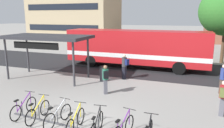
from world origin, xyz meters
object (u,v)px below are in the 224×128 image
parked_bicycle_purple_0 (24,108)px  city_bus (136,47)px  parked_bicycle_yellow_3 (76,121)px  transit_shelter (46,38)px  trash_bin (104,74)px  parked_bicycle_silver_2 (58,116)px  commuter_navy_pack_1 (125,65)px  parked_bicycle_yellow_1 (38,112)px  parked_bicycle_black_4 (97,125)px  commuter_navy_pack_0 (224,77)px  commuter_olive_pack_3 (223,96)px  commuter_black_pack_2 (106,78)px

parked_bicycle_purple_0 → city_bus: bearing=-15.1°
parked_bicycle_yellow_3 → transit_shelter: transit_shelter is taller
transit_shelter → trash_bin: (3.96, 0.77, -2.36)m
parked_bicycle_silver_2 → commuter_navy_pack_1: commuter_navy_pack_1 is taller
parked_bicycle_purple_0 → parked_bicycle_yellow_1: 0.88m
city_bus → parked_bicycle_black_4: (1.31, -11.28, -1.39)m
city_bus → parked_bicycle_yellow_1: 11.26m
city_bus → commuter_navy_pack_1: size_ratio=6.74×
parked_bicycle_black_4 → commuter_navy_pack_0: commuter_navy_pack_0 is taller
city_bus → transit_shelter: 7.56m
parked_bicycle_black_4 → commuter_olive_pack_3: bearing=-61.8°
commuter_black_pack_2 → transit_shelter: bearing=43.2°
parked_bicycle_black_4 → commuter_navy_pack_0: 8.15m
parked_bicycle_yellow_1 → commuter_navy_pack_0: size_ratio=0.99×
commuter_navy_pack_0 → transit_shelter: bearing=63.5°
city_bus → commuter_navy_pack_1: (0.11, -3.82, -0.74)m
commuter_olive_pack_3 → city_bus: bearing=46.6°
trash_bin → parked_bicycle_yellow_1: bearing=-93.8°
commuter_navy_pack_0 → trash_bin: commuter_navy_pack_0 is taller
city_bus → parked_bicycle_silver_2: city_bus is taller
parked_bicycle_yellow_3 → trash_bin: (-1.51, 6.56, 0.13)m
parked_bicycle_yellow_1 → trash_bin: trash_bin is taller
transit_shelter → commuter_black_pack_2: size_ratio=3.65×
parked_bicycle_purple_0 → trash_bin: 6.37m
commuter_navy_pack_1 → commuter_black_pack_2: size_ratio=1.06×
parked_bicycle_black_4 → transit_shelter: 8.98m
parked_bicycle_yellow_1 → commuter_olive_pack_3: size_ratio=1.05×
commuter_navy_pack_0 → commuter_navy_pack_1: bearing=50.9°
parked_bicycle_yellow_3 → parked_bicycle_silver_2: bearing=75.4°
parked_bicycle_silver_2 → transit_shelter: (-4.57, 5.63, 2.49)m
parked_bicycle_purple_0 → trash_bin: bearing=-14.4°
commuter_olive_pack_3 → commuter_navy_pack_0: bearing=3.2°
commuter_navy_pack_1 → trash_bin: size_ratio=1.73×
transit_shelter → trash_bin: transit_shelter is taller
city_bus → commuter_olive_pack_3: 9.90m
parked_bicycle_yellow_3 → trash_bin: size_ratio=1.67×
parked_bicycle_yellow_1 → commuter_navy_pack_1: 7.47m
commuter_black_pack_2 → trash_bin: (-1.09, 2.35, -0.45)m
commuter_black_pack_2 → commuter_olive_pack_3: commuter_black_pack_2 is taller
parked_bicycle_yellow_1 → parked_bicycle_black_4: (2.86, -0.21, 0.00)m
parked_bicycle_purple_0 → commuter_navy_pack_1: (2.53, 7.13, 0.65)m
city_bus → trash_bin: city_bus is taller
parked_bicycle_purple_0 → commuter_navy_pack_1: 7.59m
city_bus → commuter_black_pack_2: city_bus is taller
parked_bicycle_yellow_3 → commuter_navy_pack_0: size_ratio=0.99×
parked_bicycle_black_4 → city_bus: bearing=-1.5°
parked_bicycle_black_4 → commuter_olive_pack_3: size_ratio=1.04×
parked_bicycle_yellow_1 → commuter_navy_pack_1: commuter_navy_pack_1 is taller
trash_bin → parked_bicycle_purple_0: bearing=-101.8°
parked_bicycle_yellow_1 → commuter_black_pack_2: 4.32m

